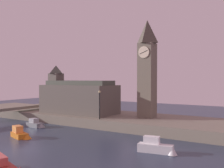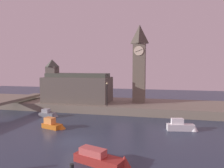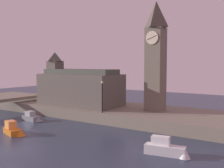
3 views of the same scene
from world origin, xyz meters
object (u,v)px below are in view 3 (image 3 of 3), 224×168
(parliament_hall, at_px, (78,87))
(boat_ferry_white, at_px, (167,149))
(streetlamp, at_px, (102,93))
(clock_tower, at_px, (156,54))
(boat_patrol_orange, at_px, (14,130))
(boat_cruiser_grey, at_px, (33,118))

(parliament_hall, distance_m, boat_ferry_white, 23.44)
(streetlamp, distance_m, boat_ferry_white, 14.94)
(streetlamp, bearing_deg, parliament_hall, 152.97)
(clock_tower, xyz_separation_m, streetlamp, (-5.22, -5.74, -5.35))
(parliament_hall, distance_m, streetlamp, 8.64)
(streetlamp, xyz_separation_m, boat_ferry_white, (12.49, -7.37, -3.58))
(streetlamp, height_order, boat_patrol_orange, streetlamp)
(clock_tower, distance_m, parliament_hall, 14.01)
(boat_ferry_white, xyz_separation_m, boat_cruiser_grey, (-21.87, 3.35, -0.13))
(boat_ferry_white, xyz_separation_m, boat_patrol_orange, (-17.64, -3.01, -0.07))
(parliament_hall, bearing_deg, boat_ferry_white, -29.24)
(parliament_hall, bearing_deg, boat_patrol_orange, -79.93)
(boat_ferry_white, distance_m, boat_cruiser_grey, 22.13)
(parliament_hall, distance_m, boat_cruiser_grey, 9.03)
(streetlamp, xyz_separation_m, boat_patrol_orange, (-5.15, -10.38, -3.64))
(boat_patrol_orange, xyz_separation_m, boat_cruiser_grey, (-4.23, 6.35, -0.06))
(clock_tower, relative_size, streetlamp, 3.56)
(boat_ferry_white, bearing_deg, boat_cruiser_grey, 171.30)
(boat_cruiser_grey, bearing_deg, boat_ferry_white, -8.70)
(boat_patrol_orange, bearing_deg, streetlamp, 63.60)
(clock_tower, relative_size, boat_ferry_white, 3.64)
(clock_tower, relative_size, boat_cruiser_grey, 4.44)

